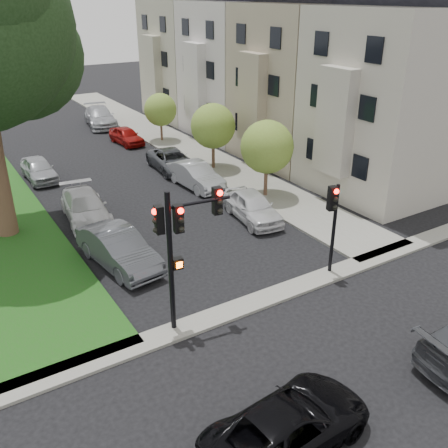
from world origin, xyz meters
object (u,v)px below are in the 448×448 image
car_parked_1 (196,175)px  traffic_signal_secondary (333,214)px  small_tree_b (213,126)px  car_parked_6 (85,207)px  car_parked_2 (172,161)px  car_cross_near (289,425)px  small_tree_c (160,110)px  car_parked_0 (253,206)px  car_parked_7 (39,169)px  car_parked_5 (119,249)px  car_parked_4 (100,117)px  car_parked_3 (126,136)px  traffic_signal_main (180,235)px  small_tree_a (267,147)px

car_parked_1 → traffic_signal_secondary: bearing=-95.0°
small_tree_b → car_parked_6: (-9.66, -3.48, -2.15)m
car_parked_2 → car_parked_6: (-7.26, -4.64, 0.05)m
car_cross_near → small_tree_c: bearing=-24.4°
small_tree_c → car_parked_0: 16.02m
car_parked_7 → car_parked_5: bearing=-89.6°
car_cross_near → car_parked_5: car_parked_5 is taller
car_parked_0 → car_cross_near: bearing=-113.0°
traffic_signal_secondary → car_parked_7: 19.53m
traffic_signal_secondary → car_parked_7: traffic_signal_secondary is taller
car_parked_2 → car_parked_4: car_parked_4 is taller
car_parked_1 → car_parked_7: (-7.59, 6.27, -0.05)m
small_tree_b → car_parked_3: 9.24m
car_parked_3 → car_cross_near: bearing=-108.7°
small_tree_c → car_parked_2: 7.29m
car_parked_5 → car_parked_7: size_ratio=1.20×
small_tree_b → car_cross_near: size_ratio=0.91×
car_parked_2 → car_parked_4: size_ratio=0.86×
car_parked_1 → car_parked_2: bearing=83.1°
car_cross_near → car_parked_6: (0.00, 16.45, 0.06)m
traffic_signal_secondary → car_parked_5: traffic_signal_secondary is taller
traffic_signal_secondary → traffic_signal_main: bearing=179.6°
traffic_signal_main → car_parked_7: size_ratio=1.28×
car_cross_near → car_parked_4: car_parked_4 is taller
small_tree_c → car_parked_3: bearing=163.3°
small_tree_b → car_parked_4: small_tree_b is taller
traffic_signal_main → car_parked_1: 13.90m
car_parked_1 → car_parked_4: (0.22, 17.36, 0.07)m
car_cross_near → car_parked_4: size_ratio=0.85×
car_parked_3 → car_parked_7: bearing=-153.4°
car_parked_0 → car_parked_6: car_parked_0 is taller
car_parked_1 → car_parked_3: (0.02, 10.91, -0.10)m
car_parked_1 → car_parked_6: 7.15m
small_tree_b → traffic_signal_secondary: 14.35m
car_parked_3 → car_parked_2: bearing=-93.4°
car_parked_0 → car_parked_4: size_ratio=0.78×
small_tree_c → traffic_signal_main: bearing=-113.7°
traffic_signal_main → car_parked_6: (-0.07, 10.53, -2.84)m
traffic_signal_secondary → car_parked_1: 11.90m
car_parked_5 → car_parked_6: (0.27, 5.31, -0.09)m
car_parked_2 → car_parked_4: bearing=94.2°
small_tree_a → car_parked_2: small_tree_a is taller
traffic_signal_secondary → car_parked_3: traffic_signal_secondary is taller
car_parked_1 → car_parked_5: size_ratio=0.92×
car_parked_5 → car_parked_1: bearing=33.3°
small_tree_a → small_tree_c: bearing=90.0°
car_cross_near → car_parked_3: 29.38m
small_tree_b → car_parked_0: (-2.42, -7.94, -2.12)m
car_cross_near → car_parked_3: (7.08, 28.51, -0.02)m
car_parked_2 → car_parked_3: 7.42m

